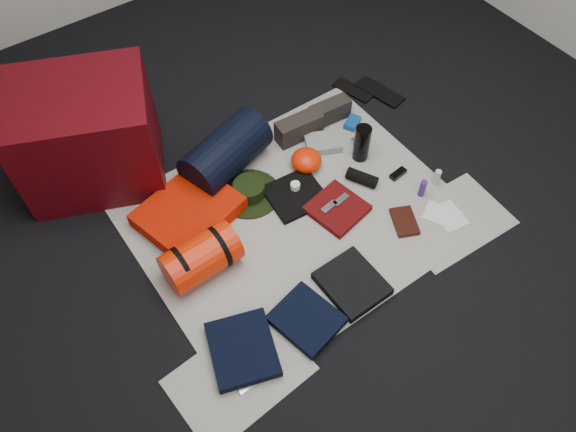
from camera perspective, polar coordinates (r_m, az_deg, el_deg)
floor at (r=2.96m, az=0.75°, el=-0.15°), size 4.50×4.50×0.02m
newspaper_mat at (r=2.95m, az=0.75°, el=-0.01°), size 1.60×1.30×0.01m
newspaper_sheet_front_left at (r=2.56m, az=-4.94°, el=-15.81°), size 0.61×0.44×0.00m
newspaper_sheet_front_right at (r=3.05m, az=16.33°, el=-0.47°), size 0.60×0.43×0.00m
red_cabinet at (r=3.11m, az=-19.68°, el=7.75°), size 0.85×0.80×0.57m
sleeping_pad at (r=2.95m, az=-10.07°, el=0.44°), size 0.56×0.50×0.09m
stuff_sack at (r=2.71m, az=-8.82°, el=-4.17°), size 0.37×0.23×0.21m
sack_strap_left at (r=2.69m, az=-10.65°, el=-5.19°), size 0.02×0.22×0.22m
sack_strap_right at (r=2.73m, az=-7.02°, el=-3.13°), size 0.03×0.22×0.22m
navy_duffel at (r=3.07m, az=-6.33°, el=6.44°), size 0.55×0.39×0.26m
boonie_brim at (r=3.03m, az=-3.94°, el=2.28°), size 0.43×0.43×0.01m
boonie_crown at (r=3.00m, az=-3.98°, el=2.77°), size 0.17×0.17×0.07m
hiking_boot_left at (r=3.26m, az=1.12°, el=8.95°), size 0.28×0.12×0.14m
hiking_boot_right at (r=3.37m, az=4.27°, el=10.54°), size 0.25×0.11×0.12m
flip_flop_left at (r=3.61m, az=6.63°, el=12.57°), size 0.16×0.28×0.01m
flip_flop_right at (r=3.62m, az=9.28°, el=12.31°), size 0.18×0.33×0.02m
trousers_navy_a at (r=2.57m, az=-4.64°, el=-13.35°), size 0.37×0.39×0.05m
trousers_navy_b at (r=2.62m, az=1.89°, el=-10.45°), size 0.31×0.34×0.05m
trousers_charcoal at (r=2.72m, az=6.51°, el=-6.83°), size 0.27×0.30×0.05m
black_tshirt at (r=3.01m, az=0.76°, el=2.16°), size 0.31×0.30×0.03m
red_shirt at (r=2.96m, az=5.01°, el=0.76°), size 0.31×0.31×0.04m
orange_stuff_sack at (r=3.11m, az=1.88°, el=5.69°), size 0.21×0.21×0.11m
first_aid_pouch at (r=3.24m, az=3.56°, el=7.41°), size 0.24×0.21×0.05m
water_bottle at (r=3.14m, az=7.52°, el=7.36°), size 0.10×0.10×0.23m
speaker at (r=3.08m, az=7.52°, el=3.87°), size 0.14×0.18×0.07m
compact_camera at (r=3.28m, az=7.31°, el=7.61°), size 0.10×0.06×0.04m
cyan_case at (r=3.38m, az=6.55°, el=9.40°), size 0.13×0.11×0.04m
toiletry_purple at (r=3.07m, az=13.50°, el=2.76°), size 0.05×0.05×0.11m
toiletry_clear at (r=3.14m, az=14.88°, el=3.80°), size 0.04×0.04×0.10m
paperback_book at (r=2.97m, az=11.75°, el=-0.55°), size 0.18×0.21×0.02m
map_booklet at (r=3.05m, az=15.43°, el=0.05°), size 0.20×0.23×0.01m
map_printout at (r=3.06m, az=16.06°, el=0.02°), size 0.16×0.20×0.01m
sunglasses at (r=3.16m, az=11.12°, el=4.23°), size 0.11×0.05×0.03m
key_cluster at (r=2.53m, az=-4.58°, el=-16.78°), size 0.06×0.06×0.01m
tape_roll at (r=3.00m, az=0.74°, el=3.07°), size 0.05×0.05×0.04m
energy_bar_a at (r=2.93m, az=4.19°, el=0.94°), size 0.10×0.05×0.01m
energy_bar_b at (r=2.97m, az=5.41°, el=1.66°), size 0.10×0.05×0.01m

